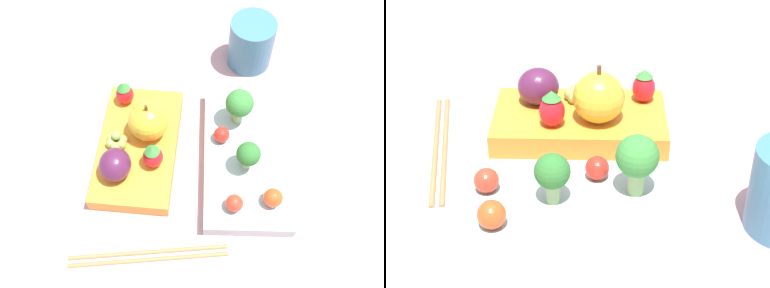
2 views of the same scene
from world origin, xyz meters
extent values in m
plane|color=#C6939E|center=(0.00, 0.00, 0.00)|extent=(4.00, 4.00, 0.00)
cube|color=silver|center=(0.00, 0.08, 0.01)|extent=(0.23, 0.14, 0.02)
cube|color=orange|center=(0.00, -0.08, 0.01)|extent=(0.19, 0.11, 0.03)
cylinder|color=#93B770|center=(0.02, 0.08, 0.03)|extent=(0.01, 0.01, 0.02)
sphere|color=#2D702D|center=(0.02, 0.08, 0.06)|extent=(0.03, 0.03, 0.03)
cylinder|color=#93B770|center=(-0.06, 0.06, 0.04)|extent=(0.02, 0.02, 0.02)
sphere|color=#388438|center=(-0.06, 0.06, 0.07)|extent=(0.04, 0.04, 0.04)
sphere|color=red|center=(0.08, 0.07, 0.04)|extent=(0.02, 0.02, 0.02)
sphere|color=red|center=(-0.02, 0.04, 0.04)|extent=(0.02, 0.02, 0.02)
sphere|color=#DB4C1E|center=(0.07, 0.12, 0.04)|extent=(0.03, 0.03, 0.03)
sphere|color=gold|center=(-0.02, -0.06, 0.05)|extent=(0.06, 0.06, 0.06)
cylinder|color=brown|center=(-0.02, -0.06, 0.09)|extent=(0.00, 0.00, 0.01)
ellipsoid|color=red|center=(-0.07, -0.11, 0.04)|extent=(0.03, 0.03, 0.03)
cone|color=#388438|center=(-0.07, -0.11, 0.06)|extent=(0.02, 0.02, 0.01)
ellipsoid|color=red|center=(0.03, -0.05, 0.04)|extent=(0.03, 0.03, 0.04)
cone|color=#388438|center=(0.03, -0.05, 0.06)|extent=(0.02, 0.02, 0.01)
ellipsoid|color=#511E42|center=(0.05, -0.10, 0.05)|extent=(0.05, 0.04, 0.04)
sphere|color=#8EA84C|center=(0.01, -0.10, 0.03)|extent=(0.01, 0.01, 0.01)
sphere|color=#8EA84C|center=(0.01, -0.10, 0.03)|extent=(0.01, 0.01, 0.01)
sphere|color=#8EA84C|center=(0.00, -0.10, 0.03)|extent=(0.01, 0.01, 0.01)
sphere|color=#8EA84C|center=(-0.01, -0.10, 0.03)|extent=(0.01, 0.01, 0.01)
sphere|color=#8EA84C|center=(0.00, -0.11, 0.03)|extent=(0.01, 0.01, 0.01)
sphere|color=#8EA84C|center=(0.01, -0.11, 0.03)|extent=(0.01, 0.01, 0.01)
sphere|color=#8EA84C|center=(0.00, -0.10, 0.04)|extent=(0.01, 0.01, 0.01)
cylinder|color=teal|center=(-0.19, 0.08, 0.04)|extent=(0.07, 0.07, 0.08)
cylinder|color=#A37547|center=(0.16, -0.04, 0.00)|extent=(0.04, 0.21, 0.01)
cylinder|color=#A37547|center=(0.15, -0.04, 0.00)|extent=(0.04, 0.21, 0.01)
camera|label=1|loc=(0.30, 0.03, 0.56)|focal=40.00mm
camera|label=2|loc=(-0.02, 0.54, 0.40)|focal=60.00mm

